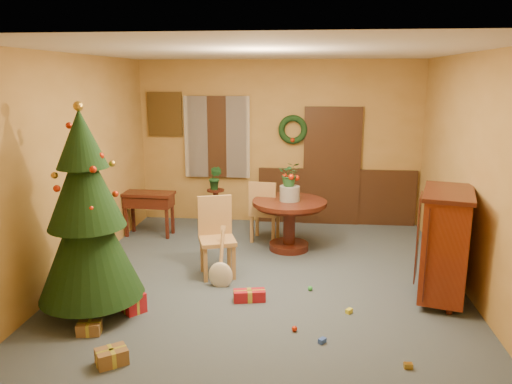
# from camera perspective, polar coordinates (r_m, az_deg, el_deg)

# --- Properties ---
(room_envelope) EXTENTS (5.50, 5.50, 5.50)m
(room_envelope) POSITION_cam_1_polar(r_m,az_deg,el_deg) (8.94, 3.89, 3.43)
(room_envelope) COLOR #333B4B
(room_envelope) RESTS_ON ground
(dining_table) EXTENTS (1.13, 1.13, 0.78)m
(dining_table) POSITION_cam_1_polar(r_m,az_deg,el_deg) (7.62, 3.83, -2.68)
(dining_table) COLOR black
(dining_table) RESTS_ON floor
(urn) EXTENTS (0.30, 0.30, 0.22)m
(urn) POSITION_cam_1_polar(r_m,az_deg,el_deg) (7.53, 3.87, -0.16)
(urn) COLOR slate
(urn) RESTS_ON dining_table
(centerpiece_plant) EXTENTS (0.33, 0.29, 0.37)m
(centerpiece_plant) POSITION_cam_1_polar(r_m,az_deg,el_deg) (7.47, 3.90, 2.06)
(centerpiece_plant) COLOR #1E4C23
(centerpiece_plant) RESTS_ON urn
(chair_near) EXTENTS (0.58, 0.58, 1.05)m
(chair_near) POSITION_cam_1_polar(r_m,az_deg,el_deg) (6.70, -4.56, -4.73)
(chair_near) COLOR brown
(chair_near) RESTS_ON floor
(chair_far) EXTENTS (0.49, 0.49, 1.01)m
(chair_far) POSITION_cam_1_polar(r_m,az_deg,el_deg) (7.96, 0.92, -1.99)
(chair_far) COLOR brown
(chair_far) RESTS_ON floor
(guitar) EXTENTS (0.38, 0.51, 0.71)m
(guitar) POSITION_cam_1_polar(r_m,az_deg,el_deg) (6.35, -4.10, -7.67)
(guitar) COLOR beige
(guitar) RESTS_ON floor
(plant_stand) EXTENTS (0.29, 0.29, 0.75)m
(plant_stand) POSITION_cam_1_polar(r_m,az_deg,el_deg) (8.50, -4.61, -1.57)
(plant_stand) COLOR black
(plant_stand) RESTS_ON floor
(stand_plant) EXTENTS (0.27, 0.24, 0.41)m
(stand_plant) POSITION_cam_1_polar(r_m,az_deg,el_deg) (8.40, -4.67, 1.63)
(stand_plant) COLOR #19471E
(stand_plant) RESTS_ON plant_stand
(christmas_tree) EXTENTS (1.14, 1.14, 2.36)m
(christmas_tree) POSITION_cam_1_polar(r_m,az_deg,el_deg) (5.71, -18.75, -2.75)
(christmas_tree) COLOR #382111
(christmas_tree) RESTS_ON floor
(writing_desk) EXTENTS (0.85, 0.45, 0.74)m
(writing_desk) POSITION_cam_1_polar(r_m,az_deg,el_deg) (8.48, -12.14, -1.25)
(writing_desk) COLOR black
(writing_desk) RESTS_ON floor
(sideboard) EXTENTS (0.80, 1.14, 1.33)m
(sideboard) POSITION_cam_1_polar(r_m,az_deg,el_deg) (6.29, 20.76, -5.35)
(sideboard) COLOR #5F180A
(sideboard) RESTS_ON floor
(gift_a) EXTENTS (0.34, 0.32, 0.15)m
(gift_a) POSITION_cam_1_polar(r_m,az_deg,el_deg) (5.06, -16.17, -17.61)
(gift_a) COLOR brown
(gift_a) RESTS_ON floor
(gift_b) EXTENTS (0.32, 0.32, 0.23)m
(gift_b) POSITION_cam_1_polar(r_m,az_deg,el_deg) (5.95, -13.84, -12.15)
(gift_b) COLOR #AA1620
(gift_b) RESTS_ON floor
(gift_c) EXTENTS (0.26, 0.20, 0.13)m
(gift_c) POSITION_cam_1_polar(r_m,az_deg,el_deg) (5.63, -18.53, -14.55)
(gift_c) COLOR brown
(gift_c) RESTS_ON floor
(gift_d) EXTENTS (0.40, 0.23, 0.13)m
(gift_d) POSITION_cam_1_polar(r_m,az_deg,el_deg) (6.06, -0.76, -11.74)
(gift_d) COLOR #AA1620
(gift_d) RESTS_ON floor
(toy_a) EXTENTS (0.09, 0.09, 0.05)m
(toy_a) POSITION_cam_1_polar(r_m,az_deg,el_deg) (5.26, 7.58, -16.49)
(toy_a) COLOR #294BB4
(toy_a) RESTS_ON floor
(toy_b) EXTENTS (0.06, 0.06, 0.06)m
(toy_b) POSITION_cam_1_polar(r_m,az_deg,el_deg) (6.37, 6.21, -10.90)
(toy_b) COLOR green
(toy_b) RESTS_ON floor
(toy_c) EXTENTS (0.09, 0.09, 0.05)m
(toy_c) POSITION_cam_1_polar(r_m,az_deg,el_deg) (5.88, 10.59, -13.22)
(toy_c) COLOR yellow
(toy_c) RESTS_ON floor
(toy_d) EXTENTS (0.06, 0.06, 0.06)m
(toy_d) POSITION_cam_1_polar(r_m,az_deg,el_deg) (5.43, 4.42, -15.33)
(toy_d) COLOR red
(toy_d) RESTS_ON floor
(toy_e) EXTENTS (0.08, 0.05, 0.05)m
(toy_e) POSITION_cam_1_polar(r_m,az_deg,el_deg) (5.03, 16.99, -18.45)
(toy_e) COLOR gold
(toy_e) RESTS_ON floor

